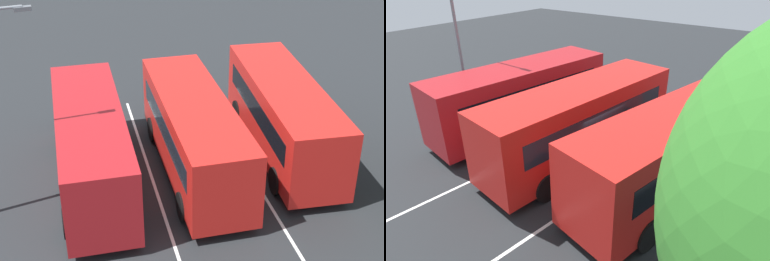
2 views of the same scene
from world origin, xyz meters
The scene contains 8 objects.
ground_plane centered at (0.00, 0.00, 0.00)m, with size 70.35×70.35×0.00m, color #232628.
bus_far_left centered at (0.26, -3.89, 1.80)m, with size 9.58×4.19×3.25m.
bus_center_left centered at (0.10, 0.19, 1.80)m, with size 9.53×3.64×3.25m.
bus_center_right centered at (0.62, 4.22, 1.80)m, with size 9.54×3.72×3.25m.
pedestrian centered at (6.36, 4.58, 1.05)m, with size 0.42×0.42×1.77m.
street_lamp centered at (0.15, 7.98, 4.43)m, with size 0.22×2.51×7.68m.
lane_stripe_outer_left centered at (0.00, -2.01, 0.00)m, with size 14.48×0.12×0.01m, color silver.
lane_stripe_inner_left centered at (0.00, 2.01, 0.00)m, with size 14.48×0.12×0.01m, color silver.
Camera 2 is at (-9.88, -7.21, 7.77)m, focal length 30.83 mm.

